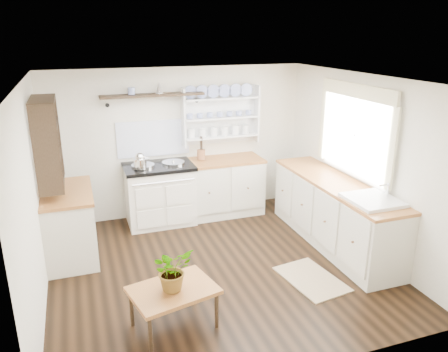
{
  "coord_description": "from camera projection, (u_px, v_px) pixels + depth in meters",
  "views": [
    {
      "loc": [
        -1.5,
        -4.57,
        2.8
      ],
      "look_at": [
        0.17,
        0.25,
        1.1
      ],
      "focal_mm": 35.0,
      "sensor_mm": 36.0,
      "label": 1
    }
  ],
  "objects": [
    {
      "name": "window",
      "position": [
        355.0,
        130.0,
        5.7
      ],
      "size": [
        0.08,
        1.55,
        1.22
      ],
      "color": "white",
      "rests_on": "wall_right"
    },
    {
      "name": "high_shelf",
      "position": [
        153.0,
        96.0,
        6.32
      ],
      "size": [
        1.5,
        0.29,
        0.16
      ],
      "color": "black",
      "rests_on": "wall_back"
    },
    {
      "name": "left_shelving",
      "position": [
        47.0,
        141.0,
        5.2
      ],
      "size": [
        0.28,
        0.8,
        1.05
      ],
      "primitive_type": "cube",
      "color": "black",
      "rests_on": "wall_left"
    },
    {
      "name": "ceiling",
      "position": [
        217.0,
        80.0,
        4.73
      ],
      "size": [
        4.0,
        3.8,
        0.01
      ],
      "primitive_type": "cube",
      "color": "white",
      "rests_on": "wall_back"
    },
    {
      "name": "belfast_sink",
      "position": [
        372.0,
        209.0,
        5.15
      ],
      "size": [
        0.55,
        0.6,
        0.45
      ],
      "color": "white",
      "rests_on": "right_cabinets"
    },
    {
      "name": "wall_left",
      "position": [
        32.0,
        201.0,
        4.47
      ],
      "size": [
        0.02,
        3.8,
        2.3
      ],
      "primitive_type": "cube",
      "color": "beige",
      "rests_on": "ground"
    },
    {
      "name": "center_table",
      "position": [
        173.0,
        293.0,
        4.23
      ],
      "size": [
        0.91,
        0.74,
        0.43
      ],
      "rotation": [
        0.0,
        0.0,
        0.23
      ],
      "color": "brown",
      "rests_on": "floor"
    },
    {
      "name": "floor",
      "position": [
        218.0,
        267.0,
        5.46
      ],
      "size": [
        4.0,
        3.8,
        0.01
      ],
      "primitive_type": "cube",
      "color": "black",
      "rests_on": "ground"
    },
    {
      "name": "floor_rug",
      "position": [
        311.0,
        279.0,
        5.17
      ],
      "size": [
        0.67,
        0.92,
        0.02
      ],
      "primitive_type": "cube",
      "rotation": [
        0.0,
        0.0,
        0.14
      ],
      "color": "olive",
      "rests_on": "floor"
    },
    {
      "name": "kettle",
      "position": [
        140.0,
        161.0,
        6.21
      ],
      "size": [
        0.19,
        0.19,
        0.23
      ],
      "primitive_type": null,
      "color": "silver",
      "rests_on": "aga_cooker"
    },
    {
      "name": "back_cabinets",
      "position": [
        222.0,
        186.0,
        6.93
      ],
      "size": [
        1.27,
        0.63,
        0.9
      ],
      "color": "beige",
      "rests_on": "floor"
    },
    {
      "name": "right_cabinets",
      "position": [
        334.0,
        212.0,
        5.93
      ],
      "size": [
        0.62,
        2.43,
        0.9
      ],
      "color": "beige",
      "rests_on": "floor"
    },
    {
      "name": "plate_rack",
      "position": [
        219.0,
        115.0,
        6.83
      ],
      "size": [
        1.2,
        0.22,
        0.9
      ],
      "color": "white",
      "rests_on": "wall_back"
    },
    {
      "name": "aga_cooker",
      "position": [
        160.0,
        194.0,
        6.59
      ],
      "size": [
        1.03,
        0.71,
        0.95
      ],
      "color": "white",
      "rests_on": "floor"
    },
    {
      "name": "wall_back",
      "position": [
        179.0,
        142.0,
        6.79
      ],
      "size": [
        4.0,
        0.02,
        2.3
      ],
      "primitive_type": "cube",
      "color": "beige",
      "rests_on": "ground"
    },
    {
      "name": "wall_right",
      "position": [
        362.0,
        164.0,
        5.71
      ],
      "size": [
        0.02,
        3.8,
        2.3
      ],
      "primitive_type": "cube",
      "color": "beige",
      "rests_on": "ground"
    },
    {
      "name": "utensil_crock",
      "position": [
        201.0,
        155.0,
        6.74
      ],
      "size": [
        0.13,
        0.13,
        0.15
      ],
      "primitive_type": "cylinder",
      "color": "#915935",
      "rests_on": "back_cabinets"
    },
    {
      "name": "left_cabinets",
      "position": [
        70.0,
        223.0,
        5.59
      ],
      "size": [
        0.62,
        1.13,
        0.9
      ],
      "color": "beige",
      "rests_on": "floor"
    },
    {
      "name": "potted_plant",
      "position": [
        172.0,
        269.0,
        4.15
      ],
      "size": [
        0.48,
        0.46,
        0.42
      ],
      "primitive_type": "imported",
      "rotation": [
        0.0,
        0.0,
        0.42
      ],
      "color": "#3F7233",
      "rests_on": "center_table"
    }
  ]
}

